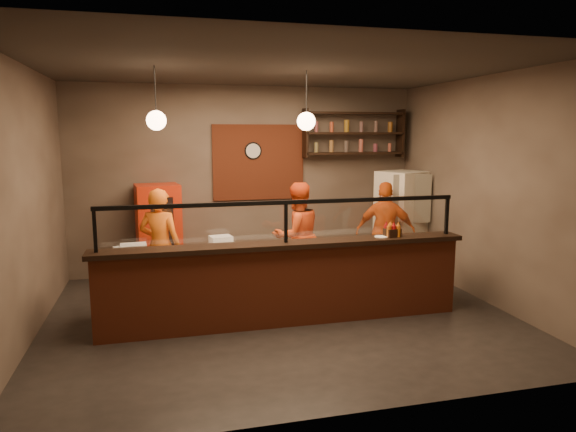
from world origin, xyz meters
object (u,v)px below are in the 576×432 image
object	(u,v)px
cook_right	(385,232)
red_cooler	(159,233)
cook_mid	(297,236)
pepper_mill	(399,229)
cook_left	(160,246)
condiment_caddy	(392,233)
pizza_dough	(323,242)
wall_clock	(253,151)
fridge	(402,221)

from	to	relation	value
cook_right	red_cooler	size ratio (longest dim) A/B	1.03
cook_mid	pepper_mill	distance (m)	1.77
cook_left	condiment_caddy	size ratio (longest dim) A/B	8.51
red_cooler	condiment_caddy	xyz separation A→B (m)	(2.97, -2.44, 0.32)
condiment_caddy	red_cooler	bearing A→B (deg)	140.56
red_cooler	cook_mid	bearing A→B (deg)	-32.40
pepper_mill	cook_mid	bearing A→B (deg)	125.70
cook_right	pepper_mill	size ratio (longest dim) A/B	8.91
pepper_mill	pizza_dough	bearing A→B (deg)	148.15
red_cooler	pepper_mill	distance (m)	3.92
red_cooler	pepper_mill	xyz separation A→B (m)	(3.09, -2.39, 0.36)
cook_mid	red_cooler	xyz separation A→B (m)	(-2.08, 0.98, -0.04)
cook_mid	red_cooler	world-z (taller)	cook_mid
wall_clock	cook_left	size ratio (longest dim) A/B	0.18
cook_right	red_cooler	distance (m)	3.70
cook_mid	cook_right	xyz separation A→B (m)	(1.51, 0.05, -0.02)
cook_mid	fridge	xyz separation A→B (m)	(2.06, 0.58, 0.05)
wall_clock	cook_mid	bearing A→B (deg)	-71.04
fridge	wall_clock	bearing A→B (deg)	141.09
cook_left	cook_right	size ratio (longest dim) A/B	1.01
cook_right	cook_mid	bearing A→B (deg)	24.48
cook_mid	pizza_dough	world-z (taller)	cook_mid
cook_left	pepper_mill	size ratio (longest dim) A/B	9.01
wall_clock	red_cooler	world-z (taller)	wall_clock
fridge	condiment_caddy	bearing A→B (deg)	-142.72
wall_clock	cook_left	distance (m)	2.56
wall_clock	cook_left	xyz separation A→B (m)	(-1.62, -1.52, -1.28)
cook_right	pizza_dough	bearing A→B (deg)	56.47
cook_right	condiment_caddy	bearing A→B (deg)	90.53
fridge	red_cooler	bearing A→B (deg)	151.44
cook_left	red_cooler	world-z (taller)	cook_left
fridge	pizza_dough	bearing A→B (deg)	-166.00
pepper_mill	cook_right	bearing A→B (deg)	71.39
wall_clock	condiment_caddy	xyz separation A→B (m)	(1.34, -2.75, -0.99)
cook_right	pepper_mill	distance (m)	1.58
red_cooler	pizza_dough	world-z (taller)	red_cooler
cook_left	condiment_caddy	xyz separation A→B (m)	(2.95, -1.23, 0.29)
wall_clock	pepper_mill	bearing A→B (deg)	-61.65
cook_right	pepper_mill	xyz separation A→B (m)	(-0.49, -1.46, 0.34)
pepper_mill	red_cooler	bearing A→B (deg)	142.25
red_cooler	fridge	bearing A→B (deg)	-12.69
wall_clock	condiment_caddy	distance (m)	3.21
cook_mid	pizza_dough	bearing A→B (deg)	85.84
pepper_mill	cook_left	bearing A→B (deg)	158.93
fridge	pepper_mill	world-z (taller)	fridge
cook_mid	pizza_dough	xyz separation A→B (m)	(0.14, -0.87, 0.08)
pizza_dough	condiment_caddy	bearing A→B (deg)	-38.18
wall_clock	red_cooler	xyz separation A→B (m)	(-1.63, -0.31, -1.31)
cook_mid	fridge	size ratio (longest dim) A/B	0.95
fridge	pizza_dough	distance (m)	2.40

